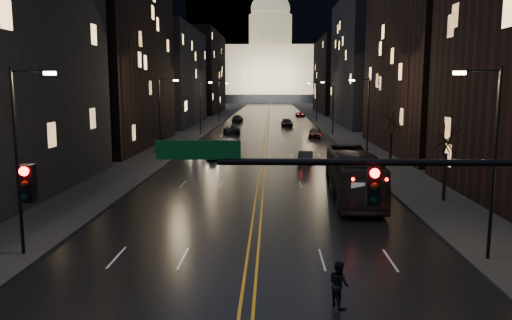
# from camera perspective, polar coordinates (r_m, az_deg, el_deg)

# --- Properties ---
(road) EXTENTS (20.00, 320.00, 0.02)m
(road) POSITION_cam_1_polar(r_m,az_deg,el_deg) (142.89, 1.45, 5.20)
(road) COLOR black
(road) RESTS_ON ground
(sidewalk_left) EXTENTS (8.00, 320.00, 0.16)m
(sidewalk_left) POSITION_cam_1_polar(r_m,az_deg,el_deg) (143.65, -4.17, 5.23)
(sidewalk_left) COLOR black
(sidewalk_left) RESTS_ON ground
(sidewalk_right) EXTENTS (8.00, 320.00, 0.16)m
(sidewalk_right) POSITION_cam_1_polar(r_m,az_deg,el_deg) (143.48, 7.07, 5.18)
(sidewalk_right) COLOR black
(sidewalk_right) RESTS_ON ground
(center_line) EXTENTS (0.62, 320.00, 0.01)m
(center_line) POSITION_cam_1_polar(r_m,az_deg,el_deg) (142.89, 1.45, 5.21)
(center_line) COLOR orange
(center_line) RESTS_ON road
(building_left_mid) EXTENTS (12.00, 30.00, 28.00)m
(building_left_mid) POSITION_cam_1_polar(r_m,az_deg,el_deg) (70.40, -16.76, 12.90)
(building_left_mid) COLOR black
(building_left_mid) RESTS_ON ground
(building_left_far) EXTENTS (12.00, 34.00, 20.00)m
(building_left_far) POSITION_cam_1_polar(r_m,az_deg,el_deg) (106.93, -10.15, 9.34)
(building_left_far) COLOR black
(building_left_far) RESTS_ON ground
(building_left_dist) EXTENTS (12.00, 40.00, 24.00)m
(building_left_dist) POSITION_cam_1_polar(r_m,az_deg,el_deg) (154.26, -6.45, 9.85)
(building_left_dist) COLOR black
(building_left_dist) RESTS_ON ground
(building_right_mid) EXTENTS (12.00, 34.00, 26.00)m
(building_right_mid) POSITION_cam_1_polar(r_m,az_deg,el_deg) (106.68, 12.90, 10.87)
(building_right_mid) COLOR black
(building_right_mid) RESTS_ON ground
(building_right_dist) EXTENTS (12.00, 40.00, 22.00)m
(building_right_dist) POSITION_cam_1_polar(r_m,az_deg,el_deg) (154.00, 9.43, 9.42)
(building_right_dist) COLOR black
(building_right_dist) RESTS_ON ground
(mountain_ridge) EXTENTS (520.00, 60.00, 130.00)m
(mountain_ridge) POSITION_cam_1_polar(r_m,az_deg,el_deg) (398.67, 7.73, 16.59)
(mountain_ridge) COLOR black
(mountain_ridge) RESTS_ON ground
(capitol) EXTENTS (90.00, 50.00, 58.50)m
(capitol) POSITION_cam_1_polar(r_m,az_deg,el_deg) (262.81, 1.63, 10.43)
(capitol) COLOR black
(capitol) RESTS_ON ground
(traffic_signal) EXTENTS (17.29, 0.45, 7.00)m
(traffic_signal) POSITION_cam_1_polar(r_m,az_deg,el_deg) (13.94, 22.94, -4.76)
(traffic_signal) COLOR black
(traffic_signal) RESTS_ON ground
(streetlamp_right_near) EXTENTS (2.13, 0.25, 9.00)m
(streetlamp_right_near) POSITION_cam_1_polar(r_m,az_deg,el_deg) (24.92, 25.26, 0.63)
(streetlamp_right_near) COLOR black
(streetlamp_right_near) RESTS_ON ground
(streetlamp_left_near) EXTENTS (2.13, 0.25, 9.00)m
(streetlamp_left_near) POSITION_cam_1_polar(r_m,az_deg,el_deg) (25.68, -25.33, 0.83)
(streetlamp_left_near) COLOR black
(streetlamp_left_near) RESTS_ON ground
(streetlamp_right_mid) EXTENTS (2.13, 0.25, 9.00)m
(streetlamp_right_mid) POSITION_cam_1_polar(r_m,az_deg,el_deg) (53.67, 12.50, 5.01)
(streetlamp_right_mid) COLOR black
(streetlamp_right_mid) RESTS_ON ground
(streetlamp_left_mid) EXTENTS (2.13, 0.25, 9.00)m
(streetlamp_left_mid) POSITION_cam_1_polar(r_m,az_deg,el_deg) (54.02, -10.75, 5.08)
(streetlamp_left_mid) COLOR black
(streetlamp_left_mid) RESTS_ON ground
(streetlamp_right_far) EXTENTS (2.13, 0.25, 9.00)m
(streetlamp_right_far) POSITION_cam_1_polar(r_m,az_deg,el_deg) (83.30, 8.69, 6.27)
(streetlamp_right_far) COLOR black
(streetlamp_right_far) RESTS_ON ground
(streetlamp_left_far) EXTENTS (2.13, 0.25, 9.00)m
(streetlamp_left_far) POSITION_cam_1_polar(r_m,az_deg,el_deg) (83.53, -6.29, 6.32)
(streetlamp_left_far) COLOR black
(streetlamp_left_far) RESTS_ON ground
(streetlamp_right_dist) EXTENTS (2.13, 0.25, 9.00)m
(streetlamp_right_dist) POSITION_cam_1_polar(r_m,az_deg,el_deg) (113.13, 6.88, 6.86)
(streetlamp_right_dist) COLOR black
(streetlamp_right_dist) RESTS_ON ground
(streetlamp_left_dist) EXTENTS (2.13, 0.25, 9.00)m
(streetlamp_left_dist) POSITION_cam_1_polar(r_m,az_deg,el_deg) (113.30, -4.16, 6.90)
(streetlamp_left_dist) COLOR black
(streetlamp_left_dist) RESTS_ON ground
(tree_right_mid) EXTENTS (2.40, 2.40, 6.65)m
(tree_right_mid) POSITION_cam_1_polar(r_m,az_deg,el_deg) (36.89, 20.98, 2.30)
(tree_right_mid) COLOR black
(tree_right_mid) RESTS_ON ground
(tree_right_far) EXTENTS (2.40, 2.40, 6.65)m
(tree_right_far) POSITION_cam_1_polar(r_m,az_deg,el_deg) (52.21, 15.25, 4.21)
(tree_right_far) COLOR black
(tree_right_far) RESTS_ON ground
(bus) EXTENTS (3.37, 12.60, 3.48)m
(bus) POSITION_cam_1_polar(r_m,az_deg,el_deg) (36.52, 11.04, -1.77)
(bus) COLOR black
(bus) RESTS_ON ground
(oncoming_car_a) EXTENTS (1.98, 4.41, 1.47)m
(oncoming_car_a) POSITION_cam_1_polar(r_m,az_deg,el_deg) (55.68, -4.75, 0.80)
(oncoming_car_a) COLOR black
(oncoming_car_a) RESTS_ON ground
(oncoming_car_b) EXTENTS (1.62, 4.21, 1.37)m
(oncoming_car_b) POSITION_cam_1_polar(r_m,az_deg,el_deg) (63.39, -6.73, 1.66)
(oncoming_car_b) COLOR black
(oncoming_car_b) RESTS_ON ground
(oncoming_car_c) EXTENTS (2.68, 5.74, 1.59)m
(oncoming_car_c) POSITION_cam_1_polar(r_m,az_deg,el_deg) (85.67, -2.75, 3.54)
(oncoming_car_c) COLOR black
(oncoming_car_c) RESTS_ON ground
(oncoming_car_d) EXTENTS (2.46, 5.64, 1.61)m
(oncoming_car_d) POSITION_cam_1_polar(r_m,az_deg,el_deg) (114.11, -2.13, 4.78)
(oncoming_car_d) COLOR black
(oncoming_car_d) RESTS_ON ground
(receding_car_a) EXTENTS (1.96, 4.25, 1.35)m
(receding_car_a) POSITION_cam_1_polar(r_m,az_deg,el_deg) (52.57, 5.66, 0.27)
(receding_car_a) COLOR black
(receding_car_a) RESTS_ON ground
(receding_car_b) EXTENTS (2.41, 4.98, 1.64)m
(receding_car_b) POSITION_cam_1_polar(r_m,az_deg,el_deg) (78.99, 6.73, 3.10)
(receding_car_b) COLOR black
(receding_car_b) RESTS_ON ground
(receding_car_c) EXTENTS (2.41, 5.38, 1.53)m
(receding_car_c) POSITION_cam_1_polar(r_m,az_deg,el_deg) (100.73, 3.56, 4.25)
(receding_car_c) COLOR black
(receding_car_c) RESTS_ON ground
(receding_car_d) EXTENTS (2.42, 4.57, 1.22)m
(receding_car_d) POSITION_cam_1_polar(r_m,az_deg,el_deg) (134.10, 5.07, 5.22)
(receding_car_d) COLOR black
(receding_car_d) RESTS_ON ground
(pedestrian_b) EXTENTS (0.80, 0.97, 1.76)m
(pedestrian_b) POSITION_cam_1_polar(r_m,az_deg,el_deg) (19.25, 9.44, -13.79)
(pedestrian_b) COLOR black
(pedestrian_b) RESTS_ON ground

